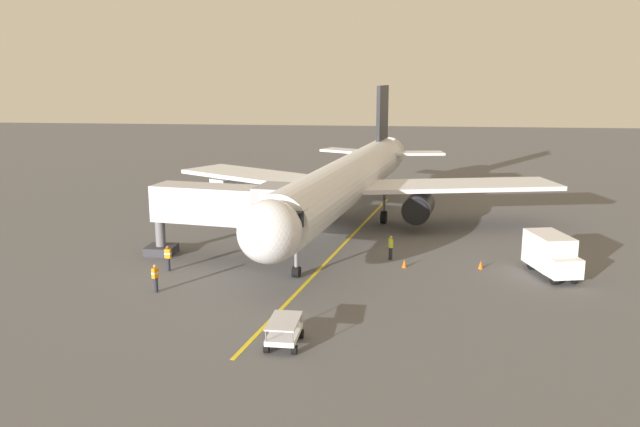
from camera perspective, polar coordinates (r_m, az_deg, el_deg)
The scene contains 14 objects.
ground_plane at distance 53.73m, azimuth 0.47°, elevation -1.43°, with size 220.00×220.00×0.00m, color #565659.
apron_lead_in_line at distance 48.13m, azimuth 1.79°, elevation -3.05°, with size 0.24×40.00×0.01m, color yellow.
airplane at distance 53.40m, azimuth 2.44°, elevation 2.86°, with size 34.35×40.24×11.50m.
jet_bridge at distance 44.58m, azimuth -7.72°, elevation 0.57°, with size 11.52×4.54×5.40m.
ground_crew_marshaller at distance 43.53m, azimuth -13.24°, elevation -3.83°, with size 0.43×0.30×1.71m.
ground_crew_wing_walker at distance 39.57m, azimuth -14.29°, elevation -5.50°, with size 0.39×0.47×1.71m.
ground_crew_loader at distance 45.19m, azimuth 6.24°, elevation -2.98°, with size 0.35×0.45×1.71m.
baggage_cart_near_nose at distance 31.28m, azimuth -3.18°, elevation -10.39°, with size 1.59×2.62×1.27m.
box_truck_portside at distance 64.57m, azimuth -8.18°, elevation 2.02°, with size 4.12×4.93×2.62m.
box_truck_starboard_side at distance 43.91m, azimuth 19.72°, elevation -3.42°, with size 3.00×4.93×2.62m.
safety_cone_nose_left at distance 43.39m, azimuth 19.75°, elevation -5.13°, with size 0.32×0.32×0.55m, color #F2590F.
safety_cone_nose_right at distance 46.07m, azimuth -5.26°, elevation -3.45°, with size 0.32×0.32×0.55m, color #F2590F.
safety_cone_wing_port at distance 44.30m, azimuth 13.96°, elevation -4.41°, with size 0.32×0.32×0.55m, color #F2590F.
safety_cone_wing_starboard at distance 43.66m, azimuth 7.43°, elevation -4.39°, with size 0.32×0.32×0.55m, color #F2590F.
Camera 1 is at (-5.59, 51.92, 12.66)m, focal length 36.34 mm.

